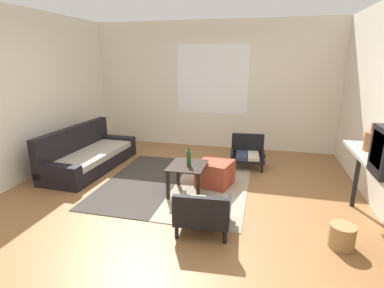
# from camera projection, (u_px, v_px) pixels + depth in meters

# --- Properties ---
(ground_plane) EXTENTS (7.80, 7.80, 0.00)m
(ground_plane) POSITION_uv_depth(u_px,v_px,m) (172.00, 208.00, 3.97)
(ground_plane) COLOR olive
(far_wall_with_window) EXTENTS (5.60, 0.13, 2.70)m
(far_wall_with_window) POSITION_uv_depth(u_px,v_px,m) (213.00, 86.00, 6.45)
(far_wall_with_window) COLOR silver
(far_wall_with_window) RESTS_ON ground
(side_wall_left) EXTENTS (0.12, 6.60, 2.70)m
(side_wall_left) POSITION_uv_depth(u_px,v_px,m) (8.00, 98.00, 4.48)
(side_wall_left) COLOR silver
(side_wall_left) RESTS_ON ground
(area_rug) EXTENTS (2.24, 2.35, 0.01)m
(area_rug) POSITION_uv_depth(u_px,v_px,m) (176.00, 184.00, 4.73)
(area_rug) COLOR #38332D
(area_rug) RESTS_ON ground
(couch) EXTENTS (0.87, 1.99, 0.75)m
(couch) POSITION_uv_depth(u_px,v_px,m) (88.00, 156.00, 5.37)
(couch) COLOR black
(couch) RESTS_ON ground
(coffee_table) EXTENTS (0.51, 0.59, 0.45)m
(coffee_table) POSITION_uv_depth(u_px,v_px,m) (187.00, 171.00, 4.31)
(coffee_table) COLOR black
(coffee_table) RESTS_ON ground
(armchair_by_window) EXTENTS (0.64, 0.58, 0.57)m
(armchair_by_window) POSITION_uv_depth(u_px,v_px,m) (247.00, 152.00, 5.46)
(armchair_by_window) COLOR black
(armchair_by_window) RESTS_ON ground
(armchair_striped_foreground) EXTENTS (0.66, 0.67, 0.53)m
(armchair_striped_foreground) POSITION_uv_depth(u_px,v_px,m) (203.00, 211.00, 3.38)
(armchair_striped_foreground) COLOR black
(armchair_striped_foreground) RESTS_ON ground
(ottoman_orange) EXTENTS (0.60, 0.60, 0.39)m
(ottoman_orange) POSITION_uv_depth(u_px,v_px,m) (215.00, 173.00, 4.64)
(ottoman_orange) COLOR #993D28
(ottoman_orange) RESTS_ON ground
(clay_vase) EXTENTS (0.21, 0.21, 0.33)m
(clay_vase) POSITION_uv_depth(u_px,v_px,m) (374.00, 140.00, 3.40)
(clay_vase) COLOR #935B38
(clay_vase) RESTS_ON console_shelf
(glass_bottle) EXTENTS (0.06, 0.06, 0.26)m
(glass_bottle) POSITION_uv_depth(u_px,v_px,m) (189.00, 158.00, 4.23)
(glass_bottle) COLOR #194723
(glass_bottle) RESTS_ON coffee_table
(wicker_basket) EXTENTS (0.26, 0.26, 0.25)m
(wicker_basket) POSITION_uv_depth(u_px,v_px,m) (342.00, 236.00, 3.12)
(wicker_basket) COLOR #9E7A4C
(wicker_basket) RESTS_ON ground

